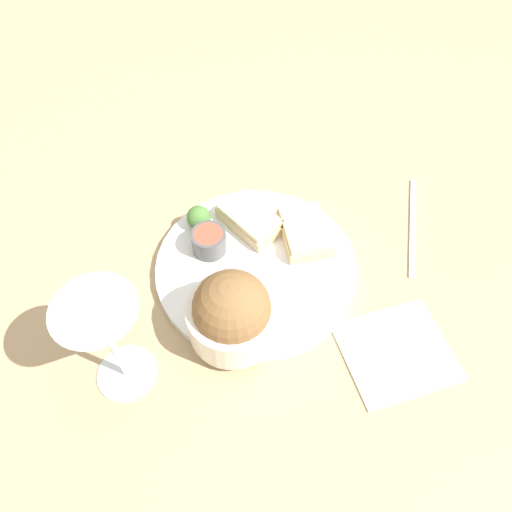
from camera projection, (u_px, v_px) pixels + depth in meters
name	position (u px, v px, depth m)	size (l,w,h in m)	color
ground_plane	(256.00, 270.00, 0.71)	(4.00, 4.00, 0.00)	tan
dinner_plate	(256.00, 267.00, 0.70)	(0.28, 0.28, 0.01)	white
salad_bowl	(232.00, 313.00, 0.61)	(0.11, 0.11, 0.10)	silver
sauce_ramekin	(209.00, 241.00, 0.70)	(0.05, 0.05, 0.03)	#4C4C4C
cheese_toast_near	(305.00, 232.00, 0.72)	(0.10, 0.09, 0.03)	#D1B27F
cheese_toast_far	(250.00, 219.00, 0.73)	(0.11, 0.08, 0.03)	#D1B27F
wine_glass	(104.00, 330.00, 0.52)	(0.09, 0.09, 0.16)	silver
garnish	(199.00, 217.00, 0.73)	(0.04, 0.04, 0.04)	#477533
napkin	(397.00, 351.00, 0.63)	(0.14, 0.15, 0.01)	beige
fork	(413.00, 225.00, 0.75)	(0.16, 0.12, 0.01)	silver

